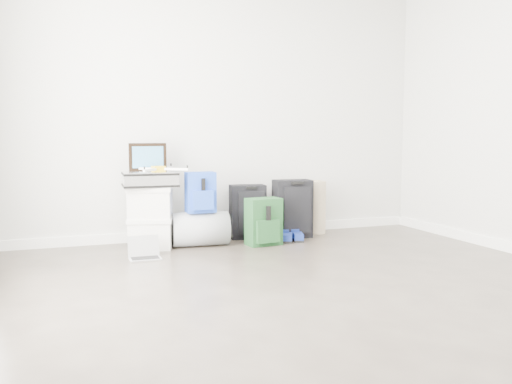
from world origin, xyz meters
name	(u,v)px	position (x,y,z in m)	size (l,w,h in m)	color
ground	(336,303)	(0.00, 0.00, 0.00)	(5.00, 5.00, 0.00)	#322B24
room_envelope	(339,32)	(0.00, 0.02, 1.72)	(4.52, 5.02, 2.71)	silver
boxes_stack	(151,217)	(-0.85, 2.14, 0.30)	(0.49, 0.44, 0.59)	silver
briefcase	(150,179)	(-0.85, 2.14, 0.67)	(0.50, 0.37, 0.14)	#B2B2B7
painting	(148,157)	(-0.85, 2.24, 0.87)	(0.36, 0.03, 0.27)	black
drone	(158,169)	(-0.77, 2.12, 0.77)	(0.51, 0.51, 0.05)	gold
duffel_bag	(200,229)	(-0.37, 2.08, 0.17)	(0.34, 0.34, 0.55)	gray
blue_backpack	(201,193)	(-0.37, 2.05, 0.53)	(0.28, 0.21, 0.39)	#1C3AB8
large_suitcase	(248,212)	(0.20, 2.29, 0.28)	(0.39, 0.28, 0.56)	black
green_backpack	(264,223)	(0.23, 1.90, 0.22)	(0.35, 0.28, 0.47)	#14381B
carry_on	(293,209)	(0.66, 2.17, 0.31)	(0.41, 0.28, 0.61)	black
shoes	(293,237)	(0.58, 1.99, 0.04)	(0.29, 0.27, 0.08)	black
rolled_rug	(317,207)	(1.02, 2.31, 0.29)	(0.19, 0.19, 0.58)	tan
laptop	(144,253)	(-0.98, 1.71, 0.05)	(0.28, 0.20, 0.20)	silver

